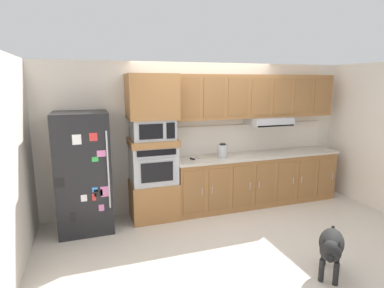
% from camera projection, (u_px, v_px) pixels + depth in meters
% --- Properties ---
extents(ground_plane, '(9.60, 9.60, 0.00)m').
position_uv_depth(ground_plane, '(228.00, 227.00, 4.75)').
color(ground_plane, beige).
extents(back_kitchen_wall, '(6.20, 0.12, 2.50)m').
position_uv_depth(back_kitchen_wall, '(203.00, 135.00, 5.54)').
color(back_kitchen_wall, beige).
rests_on(back_kitchen_wall, ground).
extents(side_panel_left, '(0.12, 7.10, 2.50)m').
position_uv_depth(side_panel_left, '(11.00, 163.00, 3.62)').
color(side_panel_left, beige).
rests_on(side_panel_left, ground).
extents(side_panel_right, '(0.12, 7.10, 2.50)m').
position_uv_depth(side_panel_right, '(377.00, 137.00, 5.39)').
color(side_panel_right, silver).
rests_on(side_panel_right, ground).
extents(refrigerator, '(0.76, 0.73, 1.76)m').
position_uv_depth(refrigerator, '(84.00, 172.00, 4.57)').
color(refrigerator, black).
rests_on(refrigerator, ground).
extents(oven_base_cabinet, '(0.74, 0.62, 0.60)m').
position_uv_depth(oven_base_cabinet, '(154.00, 199.00, 5.08)').
color(oven_base_cabinet, '#996638').
rests_on(oven_base_cabinet, ground).
extents(built_in_oven, '(0.70, 0.62, 0.60)m').
position_uv_depth(built_in_oven, '(153.00, 164.00, 4.96)').
color(built_in_oven, '#A8AAAF').
rests_on(built_in_oven, oven_base_cabinet).
extents(appliance_mid_shelf, '(0.74, 0.62, 0.10)m').
position_uv_depth(appliance_mid_shelf, '(153.00, 142.00, 4.89)').
color(appliance_mid_shelf, '#996638').
rests_on(appliance_mid_shelf, built_in_oven).
extents(microwave, '(0.64, 0.54, 0.32)m').
position_uv_depth(microwave, '(152.00, 129.00, 4.85)').
color(microwave, '#A8AAAF').
rests_on(microwave, appliance_mid_shelf).
extents(appliance_upper_cabinet, '(0.74, 0.62, 0.68)m').
position_uv_depth(appliance_upper_cabinet, '(151.00, 96.00, 4.75)').
color(appliance_upper_cabinet, '#996638').
rests_on(appliance_upper_cabinet, microwave).
extents(lower_cabinet_run, '(3.03, 0.63, 0.88)m').
position_uv_depth(lower_cabinet_run, '(256.00, 180.00, 5.64)').
color(lower_cabinet_run, '#996638').
rests_on(lower_cabinet_run, ground).
extents(countertop_slab, '(3.07, 0.64, 0.04)m').
position_uv_depth(countertop_slab, '(257.00, 155.00, 5.56)').
color(countertop_slab, '#BCB2A3').
rests_on(countertop_slab, lower_cabinet_run).
extents(backsplash_panel, '(3.07, 0.02, 0.50)m').
position_uv_depth(backsplash_panel, '(250.00, 137.00, 5.77)').
color(backsplash_panel, silver).
rests_on(backsplash_panel, countertop_slab).
extents(upper_cabinet_with_hood, '(3.03, 0.48, 0.88)m').
position_uv_depth(upper_cabinet_with_hood, '(257.00, 98.00, 5.48)').
color(upper_cabinet_with_hood, '#996638').
rests_on(upper_cabinet_with_hood, backsplash_panel).
extents(screwdriver, '(0.16, 0.15, 0.03)m').
position_uv_depth(screwdriver, '(193.00, 159.00, 5.14)').
color(screwdriver, black).
rests_on(screwdriver, countertop_slab).
extents(electric_kettle, '(0.17, 0.17, 0.24)m').
position_uv_depth(electric_kettle, '(223.00, 151.00, 5.26)').
color(electric_kettle, '#A8AAAF').
rests_on(electric_kettle, countertop_slab).
extents(dog, '(0.69, 0.69, 0.60)m').
position_uv_depth(dog, '(331.00, 246.00, 3.45)').
color(dog, black).
rests_on(dog, ground).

